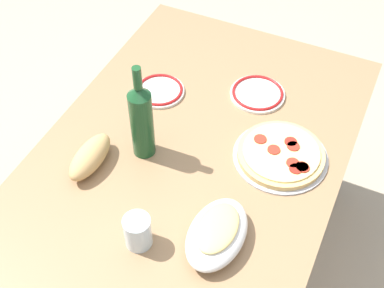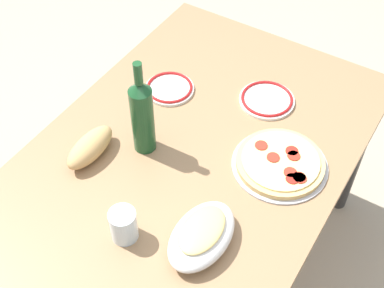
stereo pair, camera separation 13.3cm
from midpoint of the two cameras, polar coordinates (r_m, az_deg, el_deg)
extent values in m
plane|color=tan|center=(2.23, -1.75, -12.94)|extent=(8.00, 8.00, 0.00)
cube|color=#93704C|center=(1.65, -2.30, -1.14)|extent=(1.34, 0.91, 0.03)
cylinder|color=#33302D|center=(2.24, 14.18, 0.50)|extent=(0.07, 0.07, 0.69)
cylinder|color=#33302D|center=(2.42, -4.02, 6.37)|extent=(0.07, 0.07, 0.69)
cylinder|color=#B7B7BC|center=(1.63, 7.26, -1.50)|extent=(0.29, 0.29, 0.01)
cylinder|color=#DBB26B|center=(1.62, 7.30, -1.23)|extent=(0.27, 0.27, 0.02)
cylinder|color=#EFD684|center=(1.61, 7.34, -0.95)|extent=(0.24, 0.24, 0.01)
cylinder|color=maroon|center=(1.57, 8.81, -2.78)|extent=(0.04, 0.04, 0.00)
cylinder|color=#B22D1E|center=(1.63, 5.11, 0.44)|extent=(0.04, 0.04, 0.00)
cylinder|color=#B22D1E|center=(1.57, 9.58, -2.63)|extent=(0.04, 0.04, 0.00)
cylinder|color=maroon|center=(1.64, 8.39, 0.14)|extent=(0.04, 0.04, 0.00)
cylinder|color=#B22D1E|center=(1.63, 8.64, -0.35)|extent=(0.04, 0.04, 0.00)
cylinder|color=#B22D1E|center=(1.58, 9.49, -2.55)|extent=(0.04, 0.04, 0.00)
cylinder|color=#B22D1E|center=(1.61, 6.53, -0.72)|extent=(0.04, 0.04, 0.00)
cylinder|color=#B22D1E|center=(1.58, 8.51, -2.14)|extent=(0.04, 0.04, 0.00)
ellipsoid|color=white|center=(1.42, 0.00, -9.86)|extent=(0.24, 0.15, 0.07)
ellipsoid|color=#AD2819|center=(1.41, 0.00, -9.59)|extent=(0.20, 0.12, 0.03)
ellipsoid|color=#EACC75|center=(1.39, 0.00, -9.20)|extent=(0.17, 0.10, 0.02)
cylinder|color=#194723|center=(1.57, -7.87, 1.99)|extent=(0.07, 0.07, 0.23)
cone|color=#194723|center=(1.47, -8.40, 5.53)|extent=(0.07, 0.07, 0.03)
cylinder|color=#194723|center=(1.44, -8.62, 6.99)|extent=(0.03, 0.03, 0.07)
cylinder|color=silver|center=(1.42, -8.61, -9.49)|extent=(0.07, 0.07, 0.10)
cylinder|color=white|center=(1.83, -5.61, 5.62)|extent=(0.17, 0.17, 0.01)
torus|color=red|center=(1.82, -5.63, 5.81)|extent=(0.16, 0.16, 0.01)
cylinder|color=white|center=(1.82, 5.02, 5.31)|extent=(0.19, 0.19, 0.01)
torus|color=red|center=(1.81, 5.04, 5.49)|extent=(0.18, 0.18, 0.01)
ellipsoid|color=tan|center=(1.62, -13.32, -1.47)|extent=(0.19, 0.08, 0.07)
camera|label=1|loc=(0.07, -92.36, -2.65)|focal=49.23mm
camera|label=2|loc=(0.07, 87.64, 2.65)|focal=49.23mm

